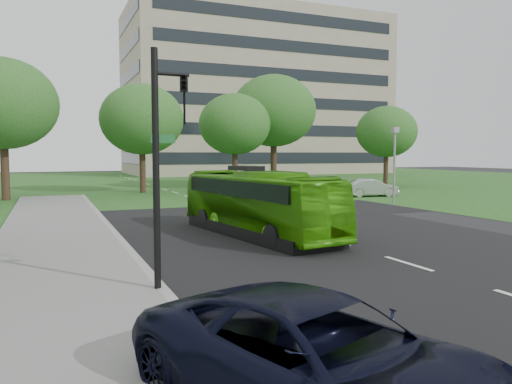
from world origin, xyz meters
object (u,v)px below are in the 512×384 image
Objects in this scene: suv at (320,360)px; tree_park_e at (387,132)px; office_building at (255,95)px; tree_park_b at (142,119)px; bus at (257,203)px; traffic_light at (163,152)px; tree_park_a at (2,104)px; tree_park_d at (274,111)px; sedan at (371,188)px; camera_pole at (395,155)px; tree_park_c at (235,124)px.

tree_park_e is at bearing 31.08° from suv.
tree_park_e is (-1.32, -35.79, -7.29)m from office_building.
tree_park_b is 23.35m from bus.
tree_park_a is at bearing 120.87° from traffic_light.
traffic_light is at bearing -118.48° from tree_park_d.
sedan is 0.83× the size of camera_pole.
traffic_light is (4.99, -26.36, -3.25)m from tree_park_a.
tree_park_c is 0.95× the size of bus.
tree_park_a is 23.50m from tree_park_d.
tree_park_c is at bearing 8.22° from tree_park_b.
tree_park_b is 1.60× the size of traffic_light.
sedan is at bearing -82.68° from tree_park_d.
suv is (-4.49, -12.54, -0.52)m from bus.
sedan is at bearing 65.05° from traffic_light.
tree_park_b is (9.67, 3.11, -0.59)m from tree_park_a.
tree_park_a is 1.24× the size of tree_park_e.
tree_park_b is at bearing 64.08° from sedan.
tree_park_b is 0.82× the size of tree_park_d.
office_building reaches higher than camera_pole.
tree_park_a is at bearing 108.74° from bus.
sedan is at bearing 33.47° from bus.
tree_park_d is at bearing -109.65° from office_building.
camera_pole is (17.51, 14.31, -0.11)m from traffic_light.
office_building is 4.51× the size of bus.
tree_park_a is at bearing 167.41° from camera_pole.
traffic_light is at bearing -99.02° from tree_park_b.
tree_park_b is at bearing -171.78° from tree_park_c.
office_building reaches higher than traffic_light.
tree_park_d is 1.38× the size of tree_park_e.
tree_park_d is at bearing 55.94° from bus.
tree_park_b is 20.05m from camera_pole.
tree_park_b is at bearing -166.62° from tree_park_d.
traffic_light is at bearing -135.46° from bus.
office_building reaches higher than tree_park_b.
office_building is 42.96m from tree_park_b.
office_building is 4.63× the size of tree_park_b.
tree_park_a reaches higher than tree_park_e.
sedan is at bearing -16.15° from tree_park_a.
tree_park_c reaches higher than camera_pole.
traffic_light is 1.14× the size of camera_pole.
camera_pole is (22.50, -12.05, -3.35)m from tree_park_a.
tree_park_d reaches higher than bus.
tree_park_b reaches higher than suv.
tree_park_d is at bearing 45.35° from suv.
traffic_light is at bearing -134.18° from tree_park_e.
tree_park_e is at bearing 65.97° from traffic_light.
tree_park_e reaches higher than sedan.
tree_park_b reaches higher than sedan.
sedan is (6.35, -11.37, -5.06)m from tree_park_c.
bus is 19.19m from sedan.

